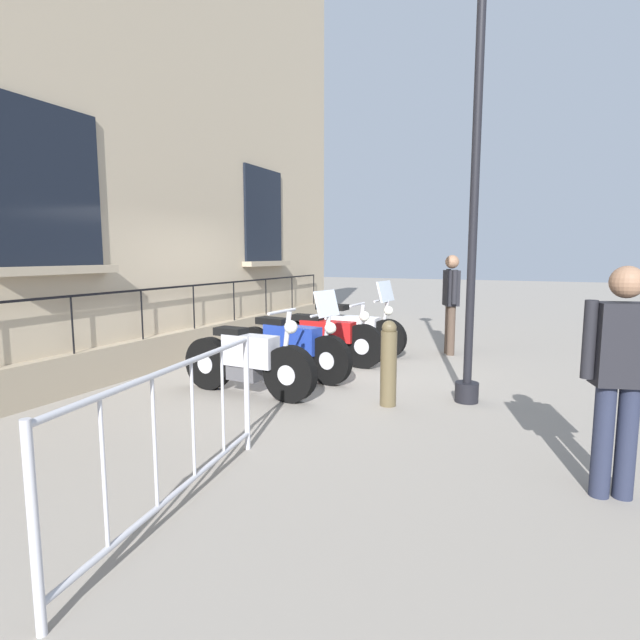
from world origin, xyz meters
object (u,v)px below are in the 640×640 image
object	(u,v)px
lamppost	(476,153)
pedestrian_walking	(620,369)
motorcycle_silver	(248,362)
pedestrian_standing	(451,298)
motorcycle_blue	(291,347)
crowd_barrier	(175,433)
motorcycle_red	(325,338)
bollard	(389,363)
motorcycle_white	(350,330)

from	to	relation	value
lamppost	pedestrian_walking	size ratio (longest dim) A/B	2.98
motorcycle_silver	pedestrian_standing	xyz separation A→B (m)	(1.84, 3.73, 0.58)
motorcycle_blue	pedestrian_standing	xyz separation A→B (m)	(1.77, 2.72, 0.55)
crowd_barrier	pedestrian_walking	world-z (taller)	pedestrian_walking
motorcycle_red	bollard	distance (m)	2.37
lamppost	pedestrian_walking	xyz separation A→B (m)	(1.33, -2.04, -1.95)
pedestrian_standing	pedestrian_walking	distance (m)	5.34
motorcycle_red	motorcycle_silver	bearing A→B (deg)	-94.26
motorcycle_red	lamppost	xyz separation A→B (m)	(2.41, -1.22, 2.48)
motorcycle_white	bollard	xyz separation A→B (m)	(1.52, -2.72, 0.07)
motorcycle_silver	pedestrian_walking	world-z (taller)	pedestrian_walking
motorcycle_silver	lamppost	bearing A→B (deg)	18.09
motorcycle_silver	bollard	xyz separation A→B (m)	(1.74, 0.30, 0.08)
crowd_barrier	motorcycle_red	bearing A→B (deg)	101.64
motorcycle_red	pedestrian_standing	xyz separation A→B (m)	(1.69, 1.67, 0.57)
motorcycle_white	lamppost	world-z (taller)	lamppost
motorcycle_blue	pedestrian_walking	xyz separation A→B (m)	(3.82, -2.21, 0.50)
bollard	pedestrian_walking	xyz separation A→B (m)	(2.15, -1.50, 0.45)
motorcycle_silver	lamppost	world-z (taller)	lamppost
bollard	motorcycle_silver	bearing A→B (deg)	-170.22
crowd_barrier	pedestrian_walking	size ratio (longest dim) A/B	1.40
motorcycle_silver	bollard	bearing A→B (deg)	9.78
motorcycle_red	crowd_barrier	size ratio (longest dim) A/B	0.85
motorcycle_red	lamppost	size ratio (longest dim) A/B	0.40
motorcycle_silver	motorcycle_red	size ratio (longest dim) A/B	0.96
motorcycle_blue	motorcycle_red	xyz separation A→B (m)	(0.08, 1.05, -0.02)
motorcycle_white	pedestrian_standing	xyz separation A→B (m)	(1.62, 0.71, 0.57)
motorcycle_blue	motorcycle_white	size ratio (longest dim) A/B	0.97
motorcycle_red	pedestrian_walking	bearing A→B (deg)	-41.12
motorcycle_blue	lamppost	world-z (taller)	lamppost
motorcycle_red	pedestrian_standing	size ratio (longest dim) A/B	1.15
pedestrian_standing	pedestrian_walking	xyz separation A→B (m)	(2.05, -4.93, -0.05)
motorcycle_blue	motorcycle_white	distance (m)	2.01
bollard	pedestrian_walking	bearing A→B (deg)	-34.89
lamppost	pedestrian_standing	distance (m)	3.54
motorcycle_silver	motorcycle_blue	bearing A→B (deg)	85.79
lamppost	pedestrian_walking	distance (m)	3.12
lamppost	crowd_barrier	world-z (taller)	lamppost
motorcycle_silver	motorcycle_white	distance (m)	3.02
motorcycle_blue	pedestrian_standing	size ratio (longest dim) A/B	1.16
motorcycle_white	crowd_barrier	bearing A→B (deg)	-80.90
motorcycle_white	crowd_barrier	distance (m)	5.79
motorcycle_blue	crowd_barrier	world-z (taller)	motorcycle_blue
motorcycle_white	pedestrian_standing	world-z (taller)	pedestrian_standing
crowd_barrier	pedestrian_standing	xyz separation A→B (m)	(0.71, 6.43, 0.44)
pedestrian_standing	motorcycle_white	bearing A→B (deg)	-156.30
motorcycle_silver	bollard	world-z (taller)	motorcycle_silver
motorcycle_white	bollard	size ratio (longest dim) A/B	2.07
bollard	motorcycle_white	bearing A→B (deg)	119.23
crowd_barrier	pedestrian_walking	xyz separation A→B (m)	(2.76, 1.50, 0.39)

